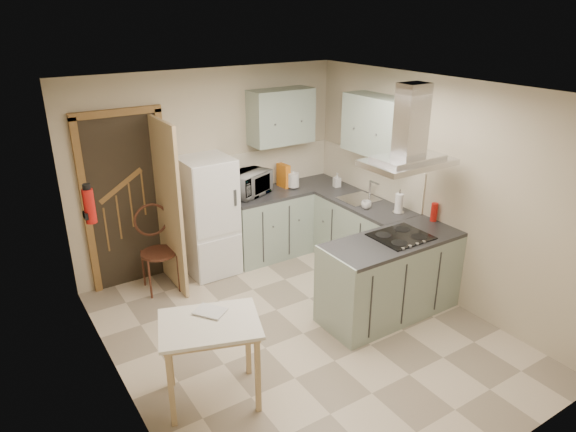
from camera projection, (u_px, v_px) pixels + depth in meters
floor at (303, 333)px, 5.36m from camera, size 4.20×4.20×0.00m
ceiling at (306, 90)px, 4.42m from camera, size 4.20×4.20×0.00m
back_wall at (211, 169)px, 6.52m from camera, size 3.60×0.00×3.60m
left_wall at (114, 273)px, 3.98m from camera, size 0.00×4.20×4.20m
right_wall at (436, 190)px, 5.79m from camera, size 0.00×4.20×4.20m
doorway at (127, 201)px, 6.02m from camera, size 1.10×0.12×2.10m
fridge at (209, 216)px, 6.37m from camera, size 0.60×0.60×1.50m
counter_back at (268, 224)px, 6.92m from camera, size 1.08×0.60×0.90m
counter_right at (349, 227)px, 6.82m from camera, size 0.60×1.95×0.90m
splashback at (276, 165)px, 7.03m from camera, size 1.68×0.02×0.50m
wall_cabinet_back at (281, 117)px, 6.64m from camera, size 0.85×0.35×0.70m
wall_cabinet_right at (376, 125)px, 6.14m from camera, size 0.35×0.90×0.70m
peninsula at (391, 277)px, 5.56m from camera, size 1.55×0.65×0.90m
hob at (401, 236)px, 5.44m from camera, size 0.58×0.50×0.01m
extractor_hood at (408, 162)px, 5.14m from camera, size 0.90×0.55×0.10m
sink at (359, 199)px, 6.51m from camera, size 0.45×0.40×0.01m
fire_extinguisher at (89, 206)px, 4.62m from camera, size 0.10×0.10×0.32m
drop_leaf_table at (212, 361)px, 4.34m from camera, size 0.97×0.85×0.77m
bentwood_chair at (159, 253)px, 6.04m from camera, size 0.46×0.46×0.95m
microwave at (249, 183)px, 6.62m from camera, size 0.66×0.56×0.31m
kettle at (293, 180)px, 6.88m from camera, size 0.20×0.20×0.23m
cereal_box at (283, 176)px, 6.91m from camera, size 0.10×0.22×0.31m
soap_bottle at (337, 180)px, 6.93m from camera, size 0.10×0.10×0.19m
paper_towel at (399, 203)px, 6.04m from camera, size 0.13×0.13×0.24m
cup at (366, 205)px, 6.19m from camera, size 0.16×0.16×0.10m
red_bottle at (434, 212)px, 5.82m from camera, size 0.08×0.08×0.21m
book at (204, 312)px, 4.24m from camera, size 0.30×0.31×0.11m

